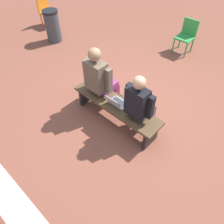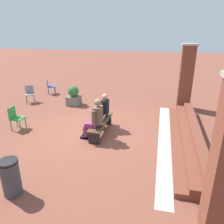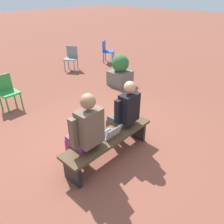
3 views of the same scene
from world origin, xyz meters
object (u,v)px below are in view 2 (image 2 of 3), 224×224
object	(u,v)px
person_adult	(95,118)
plastic_chair_near_bench_right	(15,117)
bench	(101,124)
laptop	(101,120)
person_student	(102,110)
litter_bin	(11,177)
plastic_chair_far_right	(30,93)
plastic_chair_near_bench_left	(50,86)
planter	(74,96)

from	to	relation	value
person_adult	plastic_chair_near_bench_right	xyz separation A→B (m)	(-0.09, -3.04, -0.26)
bench	laptop	distance (m)	0.15
person_student	person_adult	bearing A→B (deg)	-0.31
person_adult	litter_bin	distance (m)	3.12
person_student	plastic_chair_far_right	distance (m)	4.80
plastic_chair_near_bench_right	person_student	bearing A→B (deg)	105.04
person_adult	plastic_chair_near_bench_left	xyz separation A→B (m)	(-4.61, -4.05, -0.26)
person_student	laptop	xyz separation A→B (m)	(0.45, 0.08, -0.21)
laptop	litter_bin	bearing A→B (deg)	-18.14
plastic_chair_near_bench_left	person_student	bearing A→B (deg)	47.71
person_adult	planter	distance (m)	3.73
person_adult	plastic_chair_far_right	size ratio (longest dim) A/B	1.67
laptop	litter_bin	size ratio (longest dim) A/B	0.37
laptop	plastic_chair_far_right	xyz separation A→B (m)	(-2.55, -4.38, -0.02)
bench	plastic_chair_far_right	distance (m)	5.07
plastic_chair_far_right	litter_bin	distance (m)	6.78
plastic_chair_far_right	planter	world-z (taller)	planter
bench	plastic_chair_near_bench_right	size ratio (longest dim) A/B	2.14
plastic_chair_far_right	plastic_chair_near_bench_right	distance (m)	3.18
planter	litter_bin	size ratio (longest dim) A/B	1.09
plastic_chair_far_right	litter_bin	size ratio (longest dim) A/B	0.98
laptop	plastic_chair_far_right	bearing A→B (deg)	-120.17
plastic_chair_far_right	plastic_chair_near_bench_left	distance (m)	1.61
person_student	plastic_chair_near_bench_right	bearing A→B (deg)	-74.96
laptop	plastic_chair_far_right	size ratio (longest dim) A/B	0.38
person_student	plastic_chair_near_bench_left	bearing A→B (deg)	-132.29
planter	litter_bin	distance (m)	6.13
bench	planter	distance (m)	3.40
plastic_chair_far_right	planter	distance (m)	2.28
bench	person_adult	xyz separation A→B (m)	(0.45, -0.07, 0.39)
bench	laptop	world-z (taller)	laptop
person_student	laptop	world-z (taller)	person_student
person_adult	plastic_chair_far_right	distance (m)	5.26
bench	plastic_chair_near_bench_right	xyz separation A→B (m)	(0.35, -3.11, 0.13)
bench	plastic_chair_far_right	size ratio (longest dim) A/B	2.14
person_adult	laptop	distance (m)	0.53
person_student	planter	size ratio (longest dim) A/B	1.40
plastic_chair_far_right	plastic_chair_near_bench_left	bearing A→B (deg)	171.17
planter	litter_bin	xyz separation A→B (m)	(6.04, 1.00, -0.00)
bench	person_adult	size ratio (longest dim) A/B	1.29
plastic_chair_far_right	planter	bearing A→B (deg)	92.61
laptop	plastic_chair_near_bench_right	world-z (taller)	plastic_chair_near_bench_right
bench	person_student	distance (m)	0.59
planter	litter_bin	world-z (taller)	planter
plastic_chair_far_right	laptop	bearing A→B (deg)	59.83
plastic_chair_near_bench_right	planter	bearing A→B (deg)	161.43
plastic_chair_far_right	planter	xyz separation A→B (m)	(-0.10, 2.28, -0.04)
person_student	person_adult	world-z (taller)	person_adult
litter_bin	person_student	bearing A→B (deg)	164.93
laptop	plastic_chair_near_bench_left	bearing A→B (deg)	-135.00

